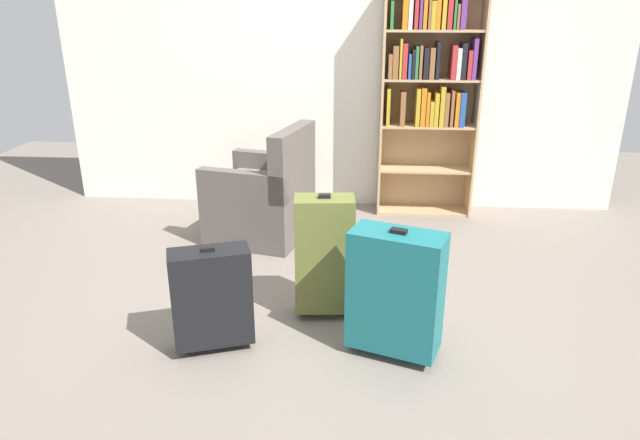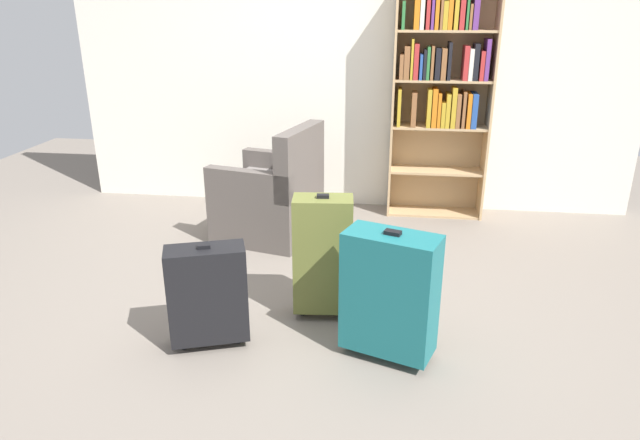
{
  "view_description": "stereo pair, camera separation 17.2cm",
  "coord_description": "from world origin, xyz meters",
  "px_view_note": "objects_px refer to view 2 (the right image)",
  "views": [
    {
      "loc": [
        0.22,
        -2.98,
        1.75
      ],
      "look_at": [
        -0.02,
        0.17,
        0.55
      ],
      "focal_mm": 31.68,
      "sensor_mm": 36.0,
      "label": 1
    },
    {
      "loc": [
        0.4,
        -2.96,
        1.75
      ],
      "look_at": [
        -0.02,
        0.17,
        0.55
      ],
      "focal_mm": 31.68,
      "sensor_mm": 36.0,
      "label": 2
    }
  ],
  "objects_px": {
    "suitcase_black": "(208,294)",
    "suitcase_olive": "(323,255)",
    "bookshelf": "(442,84)",
    "mug": "(337,235)",
    "suitcase_teal": "(390,293)",
    "armchair": "(272,198)"
  },
  "relations": [
    {
      "from": "suitcase_teal",
      "to": "suitcase_black",
      "type": "distance_m",
      "value": 0.96
    },
    {
      "from": "suitcase_olive",
      "to": "suitcase_black",
      "type": "height_order",
      "value": "suitcase_olive"
    },
    {
      "from": "bookshelf",
      "to": "mug",
      "type": "distance_m",
      "value": 1.55
    },
    {
      "from": "bookshelf",
      "to": "suitcase_olive",
      "type": "height_order",
      "value": "bookshelf"
    },
    {
      "from": "suitcase_olive",
      "to": "suitcase_teal",
      "type": "xyz_separation_m",
      "value": [
        0.39,
        -0.38,
        -0.02
      ]
    },
    {
      "from": "suitcase_olive",
      "to": "suitcase_black",
      "type": "xyz_separation_m",
      "value": [
        -0.57,
        -0.4,
        -0.08
      ]
    },
    {
      "from": "bookshelf",
      "to": "mug",
      "type": "xyz_separation_m",
      "value": [
        -0.79,
        -0.76,
        -1.09
      ]
    },
    {
      "from": "mug",
      "to": "suitcase_teal",
      "type": "relative_size",
      "value": 0.17
    },
    {
      "from": "suitcase_black",
      "to": "mug",
      "type": "bearing_deg",
      "value": 71.19
    },
    {
      "from": "bookshelf",
      "to": "suitcase_teal",
      "type": "distance_m",
      "value": 2.45
    },
    {
      "from": "mug",
      "to": "suitcase_olive",
      "type": "distance_m",
      "value": 1.2
    },
    {
      "from": "armchair",
      "to": "suitcase_olive",
      "type": "relative_size",
      "value": 1.18
    },
    {
      "from": "suitcase_black",
      "to": "bookshelf",
      "type": "bearing_deg",
      "value": 60.35
    },
    {
      "from": "bookshelf",
      "to": "suitcase_black",
      "type": "xyz_separation_m",
      "value": [
        -1.32,
        -2.32,
        -0.83
      ]
    },
    {
      "from": "mug",
      "to": "suitcase_olive",
      "type": "height_order",
      "value": "suitcase_olive"
    },
    {
      "from": "bookshelf",
      "to": "armchair",
      "type": "distance_m",
      "value": 1.71
    },
    {
      "from": "suitcase_black",
      "to": "suitcase_olive",
      "type": "bearing_deg",
      "value": 35.53
    },
    {
      "from": "mug",
      "to": "suitcase_black",
      "type": "height_order",
      "value": "suitcase_black"
    },
    {
      "from": "mug",
      "to": "suitcase_teal",
      "type": "height_order",
      "value": "suitcase_teal"
    },
    {
      "from": "suitcase_teal",
      "to": "mug",
      "type": "bearing_deg",
      "value": 105.71
    },
    {
      "from": "armchair",
      "to": "suitcase_black",
      "type": "xyz_separation_m",
      "value": [
        -0.01,
        -1.6,
        -0.0
      ]
    },
    {
      "from": "armchair",
      "to": "suitcase_olive",
      "type": "xyz_separation_m",
      "value": [
        0.56,
        -1.2,
        0.08
      ]
    }
  ]
}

